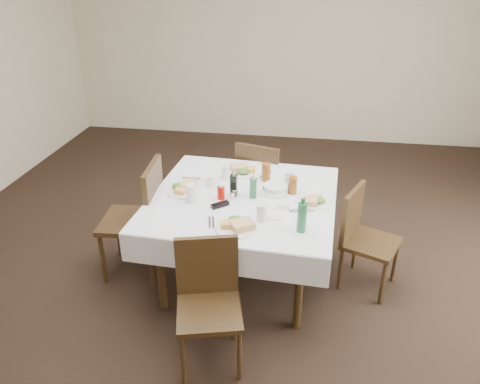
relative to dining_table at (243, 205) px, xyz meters
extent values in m
plane|color=black|center=(-0.01, -0.01, -0.69)|extent=(7.00, 7.00, 0.00)
cube|color=beige|center=(-0.01, 3.49, 0.71)|extent=(6.00, 0.04, 2.80)
cylinder|color=black|center=(-0.54, -0.48, -0.33)|extent=(0.06, 0.06, 0.72)
cylinder|color=black|center=(-0.48, 0.54, -0.33)|extent=(0.06, 0.06, 0.72)
cylinder|color=black|center=(0.48, -0.54, -0.33)|extent=(0.06, 0.06, 0.72)
cylinder|color=black|center=(0.54, 0.48, -0.33)|extent=(0.06, 0.06, 0.72)
cube|color=black|center=(0.00, 0.00, 0.05)|extent=(1.35, 1.35, 0.03)
cube|color=silver|center=(0.00, 0.00, 0.07)|extent=(1.49, 1.49, 0.01)
cube|color=silver|center=(0.04, 0.70, -0.04)|extent=(1.41, 0.09, 0.22)
cube|color=silver|center=(-0.04, -0.70, -0.04)|extent=(1.41, 0.09, 0.22)
cube|color=silver|center=(0.70, -0.04, -0.04)|extent=(0.09, 1.41, 0.22)
cube|color=silver|center=(-0.70, 0.04, -0.04)|extent=(0.09, 1.41, 0.22)
cube|color=black|center=(0.07, 0.92, -0.25)|extent=(0.53, 0.53, 0.04)
cube|color=black|center=(0.02, 0.73, -0.02)|extent=(0.42, 0.16, 0.47)
cylinder|color=black|center=(0.30, 1.04, -0.47)|extent=(0.03, 0.03, 0.44)
cylinder|color=black|center=(0.20, 0.69, -0.47)|extent=(0.03, 0.03, 0.44)
cylinder|color=black|center=(-0.05, 1.15, -0.47)|extent=(0.03, 0.03, 0.44)
cylinder|color=black|center=(-0.16, 0.79, -0.47)|extent=(0.03, 0.03, 0.44)
cube|color=black|center=(-0.07, -0.95, -0.27)|extent=(0.50, 0.50, 0.04)
cube|color=black|center=(-0.12, -0.77, -0.05)|extent=(0.40, 0.14, 0.44)
cylinder|color=black|center=(-0.19, -1.17, -0.48)|extent=(0.03, 0.03, 0.42)
cylinder|color=black|center=(-0.28, -0.83, -0.48)|extent=(0.03, 0.03, 0.42)
cylinder|color=black|center=(0.14, -1.08, -0.48)|extent=(0.03, 0.03, 0.42)
cylinder|color=black|center=(0.06, -0.74, -0.48)|extent=(0.03, 0.03, 0.42)
cube|color=black|center=(1.02, 0.04, -0.28)|extent=(0.52, 0.52, 0.04)
cube|color=black|center=(0.86, 0.11, -0.07)|extent=(0.19, 0.38, 0.43)
cylinder|color=black|center=(1.11, -0.19, -0.48)|extent=(0.03, 0.03, 0.41)
cylinder|color=black|center=(0.80, -0.05, -0.48)|extent=(0.03, 0.03, 0.41)
cylinder|color=black|center=(1.25, 0.13, -0.48)|extent=(0.03, 0.03, 0.41)
cylinder|color=black|center=(0.93, 0.26, -0.48)|extent=(0.03, 0.03, 0.41)
cube|color=black|center=(-0.93, -0.05, -0.21)|extent=(0.50, 0.50, 0.04)
cube|color=black|center=(-0.71, -0.03, 0.05)|extent=(0.08, 0.47, 0.51)
cylinder|color=black|center=(-1.14, 0.14, -0.45)|extent=(0.04, 0.04, 0.48)
cylinder|color=black|center=(-0.74, 0.17, -0.45)|extent=(0.04, 0.04, 0.48)
cylinder|color=black|center=(-1.11, -0.26, -0.45)|extent=(0.04, 0.04, 0.48)
cylinder|color=black|center=(-0.71, -0.23, -0.45)|extent=(0.04, 0.04, 0.48)
cylinder|color=white|center=(-0.06, 0.44, 0.08)|extent=(0.28, 0.28, 0.01)
cube|color=tan|center=(-0.10, 0.45, 0.11)|extent=(0.18, 0.17, 0.05)
cube|color=gold|center=(-0.01, 0.44, 0.11)|extent=(0.10, 0.08, 0.04)
ellipsoid|color=#30611D|center=(-0.05, 0.39, 0.11)|extent=(0.11, 0.09, 0.05)
cylinder|color=white|center=(0.03, -0.48, 0.08)|extent=(0.29, 0.29, 0.02)
cube|color=tan|center=(0.07, -0.49, 0.11)|extent=(0.19, 0.18, 0.05)
cube|color=gold|center=(-0.03, -0.49, 0.11)|extent=(0.11, 0.09, 0.04)
ellipsoid|color=#30611D|center=(0.02, -0.43, 0.11)|extent=(0.11, 0.10, 0.05)
cylinder|color=white|center=(0.55, -0.02, 0.08)|extent=(0.24, 0.24, 0.01)
cube|color=tan|center=(0.52, -0.05, 0.11)|extent=(0.11, 0.13, 0.04)
cube|color=gold|center=(0.56, 0.02, 0.10)|extent=(0.08, 0.09, 0.03)
ellipsoid|color=#30611D|center=(0.59, -0.04, 0.11)|extent=(0.09, 0.08, 0.04)
cylinder|color=white|center=(-0.47, 0.01, 0.08)|extent=(0.29, 0.29, 0.02)
cube|color=tan|center=(-0.44, 0.05, 0.11)|extent=(0.14, 0.17, 0.05)
cube|color=gold|center=(-0.48, -0.04, 0.11)|extent=(0.09, 0.11, 0.04)
ellipsoid|color=#30611D|center=(-0.52, 0.02, 0.11)|extent=(0.11, 0.10, 0.05)
cylinder|color=white|center=(-0.31, 0.28, 0.08)|extent=(0.16, 0.16, 0.01)
cylinder|color=white|center=(0.29, -0.27, 0.08)|extent=(0.14, 0.14, 0.01)
cylinder|color=silver|center=(-0.19, 0.29, 0.14)|extent=(0.06, 0.06, 0.12)
cylinder|color=silver|center=(0.19, -0.35, 0.14)|extent=(0.07, 0.07, 0.13)
cylinder|color=silver|center=(0.35, 0.20, 0.15)|extent=(0.08, 0.08, 0.15)
cylinder|color=silver|center=(-0.37, -0.15, 0.15)|extent=(0.08, 0.08, 0.14)
cylinder|color=brown|center=(0.15, 0.31, 0.15)|extent=(0.07, 0.07, 0.15)
cylinder|color=brown|center=(0.38, 0.11, 0.14)|extent=(0.07, 0.07, 0.14)
cylinder|color=silver|center=(0.25, 0.10, 0.09)|extent=(0.21, 0.21, 0.04)
cylinder|color=silver|center=(0.25, 0.10, 0.12)|extent=(0.19, 0.19, 0.04)
cube|color=black|center=(-0.07, 0.02, 0.16)|extent=(0.05, 0.05, 0.17)
cone|color=silver|center=(-0.07, 0.02, 0.27)|extent=(0.03, 0.03, 0.05)
cube|color=#2A6B3F|center=(0.08, -0.01, 0.16)|extent=(0.05, 0.05, 0.16)
cone|color=silver|center=(0.08, -0.01, 0.26)|extent=(0.03, 0.03, 0.05)
cylinder|color=#B50E03|center=(-0.16, -0.07, 0.13)|extent=(0.06, 0.06, 0.11)
cylinder|color=white|center=(-0.16, -0.07, 0.19)|extent=(0.04, 0.04, 0.02)
cylinder|color=white|center=(-0.07, -0.08, 0.10)|extent=(0.03, 0.03, 0.06)
cylinder|color=silver|center=(-0.07, -0.08, 0.14)|extent=(0.03, 0.03, 0.01)
cylinder|color=#392917|center=(-0.06, -0.03, 0.10)|extent=(0.03, 0.03, 0.06)
cylinder|color=silver|center=(-0.06, -0.03, 0.14)|extent=(0.03, 0.03, 0.01)
cylinder|color=white|center=(-0.28, 0.14, 0.08)|extent=(0.13, 0.13, 0.01)
cylinder|color=white|center=(-0.28, 0.14, 0.13)|extent=(0.08, 0.08, 0.08)
cylinder|color=black|center=(-0.28, 0.14, 0.15)|extent=(0.07, 0.07, 0.01)
torus|color=white|center=(-0.24, 0.17, 0.13)|extent=(0.05, 0.04, 0.05)
cube|color=black|center=(-0.14, -0.19, 0.09)|extent=(0.14, 0.13, 0.03)
cylinder|color=#2A6B3F|center=(0.47, -0.45, 0.18)|extent=(0.07, 0.07, 0.21)
cylinder|color=#2A6B3F|center=(0.47, -0.45, 0.31)|extent=(0.03, 0.03, 0.04)
cube|color=white|center=(0.32, -0.14, 0.10)|extent=(0.10, 0.07, 0.04)
cube|color=pink|center=(0.32, -0.14, 0.10)|extent=(0.07, 0.05, 0.02)
cube|color=silver|center=(0.12, 0.42, 0.08)|extent=(0.07, 0.18, 0.01)
cube|color=silver|center=(0.15, 0.41, 0.08)|extent=(0.07, 0.18, 0.01)
cube|color=silver|center=(-0.14, -0.43, 0.08)|extent=(0.05, 0.16, 0.01)
cube|color=silver|center=(-0.17, -0.44, 0.08)|extent=(0.05, 0.16, 0.01)
cube|color=silver|center=(0.46, -0.18, 0.08)|extent=(0.18, 0.05, 0.01)
cube|color=silver|center=(0.46, -0.16, 0.08)|extent=(0.18, 0.05, 0.01)
cube|color=silver|center=(-0.48, 0.26, 0.08)|extent=(0.16, 0.02, 0.01)
cube|color=silver|center=(-0.48, 0.24, 0.08)|extent=(0.16, 0.02, 0.01)
camera|label=1|loc=(0.48, -3.20, 1.75)|focal=35.00mm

